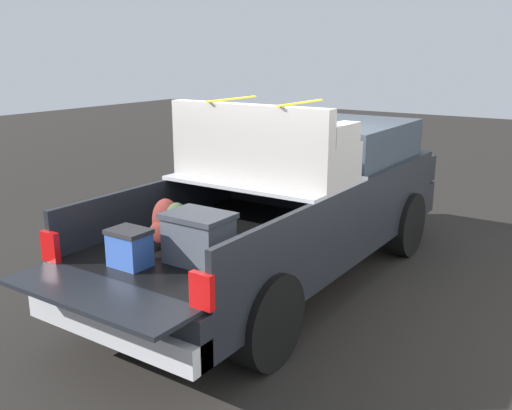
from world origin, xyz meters
name	(u,v)px	position (x,y,z in m)	size (l,w,h in m)	color
ground_plane	(283,280)	(0.00, 0.00, 0.00)	(40.00, 40.00, 0.00)	black
pickup_truck	(299,199)	(0.36, 0.00, 0.96)	(6.05, 2.06, 2.23)	black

